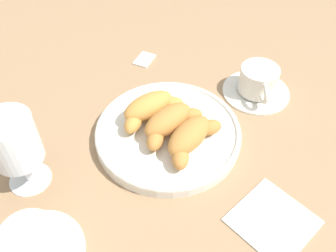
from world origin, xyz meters
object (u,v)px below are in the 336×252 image
at_px(croissant_small, 169,122).
at_px(sugar_packet, 144,59).
at_px(folded_napkin, 273,221).
at_px(juice_glass_left, 13,142).
at_px(pastry_plate, 168,133).
at_px(croissant_large, 150,108).
at_px(coffee_cup_near, 258,83).
at_px(croissant_extra, 191,137).
at_px(coffee_cup_far, 32,246).

distance_m(croissant_small, sugar_packet, 0.24).
distance_m(croissant_small, folded_napkin, 0.23).
bearing_deg(juice_glass_left, pastry_plate, 142.55).
distance_m(croissant_large, croissant_small, 0.05).
bearing_deg(croissant_small, juice_glass_left, -38.14).
bearing_deg(coffee_cup_near, juice_glass_left, -32.05).
xyz_separation_m(croissant_extra, folded_napkin, (0.05, 0.17, -0.04)).
relative_size(coffee_cup_far, folded_napkin, 1.24).
height_order(pastry_plate, croissant_small, croissant_small).
distance_m(croissant_extra, coffee_cup_near, 0.21).
relative_size(croissant_large, croissant_small, 0.96).
relative_size(croissant_large, croissant_extra, 0.93).
distance_m(croissant_extra, juice_glass_left, 0.28).
height_order(pastry_plate, folded_napkin, pastry_plate).
height_order(croissant_extra, juice_glass_left, juice_glass_left).
bearing_deg(sugar_packet, croissant_extra, 43.45).
relative_size(coffee_cup_near, coffee_cup_far, 1.00).
bearing_deg(pastry_plate, croissant_extra, 75.42).
xyz_separation_m(coffee_cup_near, coffee_cup_far, (0.48, -0.14, 0.00)).
height_order(pastry_plate, juice_glass_left, juice_glass_left).
distance_m(croissant_small, juice_glass_left, 0.25).
bearing_deg(croissant_large, sugar_packet, -144.10).
relative_size(pastry_plate, coffee_cup_near, 1.93).
height_order(croissant_extra, coffee_cup_far, croissant_extra).
xyz_separation_m(croissant_large, coffee_cup_near, (-0.18, 0.14, -0.02)).
height_order(croissant_large, croissant_small, same).
distance_m(coffee_cup_near, folded_napkin, 0.29).
bearing_deg(coffee_cup_near, croissant_large, -37.41).
xyz_separation_m(coffee_cup_far, juice_glass_left, (-0.09, -0.10, 0.07)).
bearing_deg(croissant_extra, pastry_plate, -104.58).
bearing_deg(croissant_small, croissant_large, -104.61).
height_order(coffee_cup_far, juice_glass_left, juice_glass_left).
height_order(croissant_large, coffee_cup_near, croissant_large).
xyz_separation_m(croissant_extra, sugar_packet, (-0.19, -0.21, -0.04)).
distance_m(pastry_plate, croissant_extra, 0.06).
height_order(coffee_cup_far, folded_napkin, coffee_cup_far).
bearing_deg(croissant_small, coffee_cup_near, 154.90).
bearing_deg(coffee_cup_near, croissant_extra, -11.75).
distance_m(coffee_cup_near, coffee_cup_far, 0.50).
bearing_deg(croissant_extra, sugar_packet, -131.13).
bearing_deg(coffee_cup_near, pastry_plate, -25.93).
height_order(sugar_packet, folded_napkin, sugar_packet).
xyz_separation_m(pastry_plate, croissant_large, (-0.01, -0.05, 0.03)).
bearing_deg(croissant_small, croissant_extra, 75.55).
bearing_deg(coffee_cup_far, croissant_small, 169.55).
distance_m(croissant_large, sugar_packet, 0.20).
bearing_deg(sugar_packet, folded_napkin, 52.54).
distance_m(juice_glass_left, sugar_packet, 0.38).
distance_m(coffee_cup_far, sugar_packet, 0.47).
height_order(coffee_cup_near, coffee_cup_far, same).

